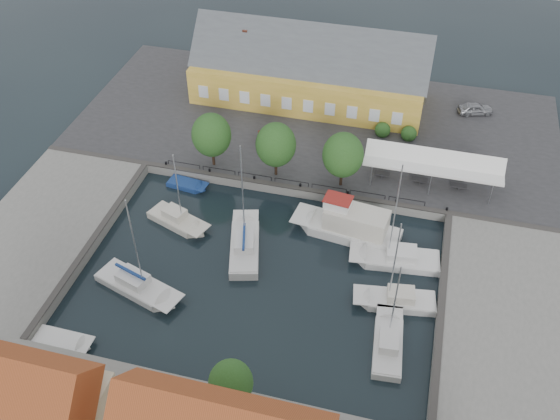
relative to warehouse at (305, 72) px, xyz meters
name	(u,v)px	position (x,y,z in m)	size (l,w,h in m)	color
ground	(264,263)	(2.60, -28.36, -4.43)	(140.00, 140.00, 0.00)	black
north_quay	(316,125)	(2.60, -5.36, -3.93)	(56.00, 26.00, 1.00)	#2D2D30
west_quay	(41,233)	(-19.40, -30.36, -3.93)	(12.00, 24.00, 1.00)	slate
east_quay	(510,324)	(24.60, -30.36, -3.93)	(12.00, 24.00, 1.00)	slate
quay_edge_fittings	(277,222)	(2.62, -23.61, -3.37)	(56.00, 24.72, 0.40)	#383533
warehouse	(305,72)	(0.00, 0.00, 0.00)	(28.56, 14.00, 9.55)	gold
tent_canopy	(433,163)	(16.60, -13.86, -0.74)	(14.00, 4.00, 2.83)	white
quay_trees	(276,145)	(0.60, -16.36, 0.45)	(18.20, 4.20, 6.30)	black
car_silver	(475,109)	(20.84, 1.18, -2.72)	(1.67, 4.16, 1.42)	#929499
car_red	(266,140)	(-1.87, -11.39, -2.83)	(1.26, 3.61, 1.19)	#5E1D15
center_sailboat	(245,246)	(0.34, -27.02, -4.06)	(4.77, 9.01, 12.06)	silver
trawler	(350,227)	(9.69, -22.52, -3.41)	(11.11, 4.53, 5.00)	silver
east_boat_a	(397,260)	(14.57, -25.05, -4.17)	(8.67, 3.68, 11.91)	silver
east_boat_b	(396,301)	(15.11, -30.12, -4.17)	(7.47, 3.37, 10.04)	silver
east_boat_c	(388,345)	(14.96, -34.90, -4.17)	(2.83, 7.38, 9.41)	silver
west_boat_b	(178,221)	(-7.23, -25.22, -4.17)	(6.97, 4.44, 9.37)	beige
west_boat_d	(137,287)	(-7.48, -34.24, -4.16)	(8.87, 5.06, 11.48)	silver
launch_sw	(63,342)	(-11.02, -41.25, -4.34)	(5.10, 1.97, 0.98)	silver
launch_nw	(187,186)	(-8.43, -19.48, -4.34)	(4.54, 2.24, 0.88)	navy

